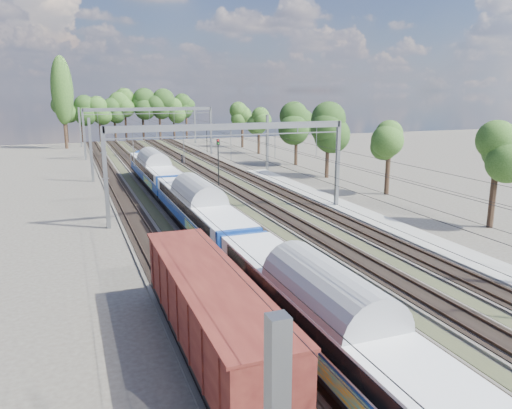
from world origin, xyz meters
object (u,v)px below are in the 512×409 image
object	(u,v)px
emu_train	(200,205)
signal_far	(207,135)
freight_boxcar	(210,310)
signal_near	(218,157)
worker	(182,159)

from	to	relation	value
emu_train	signal_far	xyz separation A→B (m)	(15.98, 56.39, 0.78)
emu_train	signal_far	distance (m)	58.62
freight_boxcar	signal_near	distance (m)	41.94
worker	signal_far	xyz separation A→B (m)	(8.15, 14.24, 2.70)
freight_boxcar	signal_near	size ratio (longest dim) A/B	2.49
freight_boxcar	signal_near	xyz separation A→B (m)	(12.31, 40.07, 1.46)
worker	signal_near	distance (m)	21.50
emu_train	freight_boxcar	xyz separation A→B (m)	(-4.50, -19.20, -0.37)
signal_far	signal_near	bearing A→B (deg)	-101.22
emu_train	worker	size ratio (longest dim) A/B	41.22
signal_near	signal_far	size ratio (longest dim) A/B	1.09
signal_near	signal_far	distance (m)	36.45
emu_train	signal_near	bearing A→B (deg)	69.49
emu_train	freight_boxcar	world-z (taller)	emu_train
emu_train	worker	distance (m)	42.92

